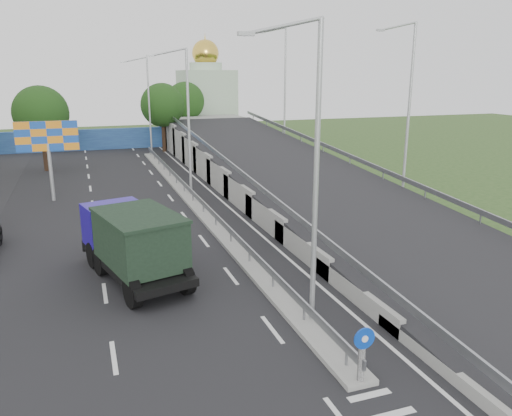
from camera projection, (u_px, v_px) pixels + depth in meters
name	position (u px, v px, depth m)	size (l,w,h in m)	color
road_surface	(158.00, 224.00, 29.42)	(26.00, 90.00, 0.04)	black
median	(193.00, 202.00, 33.99)	(1.00, 44.00, 0.20)	gray
overpass_ramp	(295.00, 171.00, 35.97)	(10.00, 50.00, 3.50)	gray
median_guardrail	(193.00, 193.00, 33.82)	(0.09, 44.00, 0.71)	gray
sign_bollard	(362.00, 354.00, 13.88)	(0.64, 0.23, 1.67)	black
lamp_post_near	(311.00, 162.00, 16.15)	(2.74, 0.18, 10.08)	#B2B5B7
lamp_post_mid	(186.00, 115.00, 34.36)	(2.74, 0.18, 10.08)	#B2B5B7
lamp_post_far	(147.00, 101.00, 52.57)	(2.74, 0.18, 10.08)	#B2B5B7
blue_wall	(107.00, 139.00, 57.92)	(30.00, 0.50, 2.40)	navy
church	(207.00, 98.00, 68.62)	(7.00, 7.00, 13.80)	#B2CCAD
billboard	(48.00, 141.00, 33.68)	(4.00, 0.24, 5.50)	#B2B5B7
tree_left_mid	(41.00, 113.00, 44.03)	(4.80, 4.80, 7.60)	black
tree_median_far	(162.00, 105.00, 55.16)	(4.80, 4.80, 7.60)	black
tree_ramp_far	(185.00, 101.00, 62.82)	(4.80, 4.80, 7.60)	black
dump_truck	(133.00, 240.00, 21.27)	(4.23, 7.44, 3.10)	black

